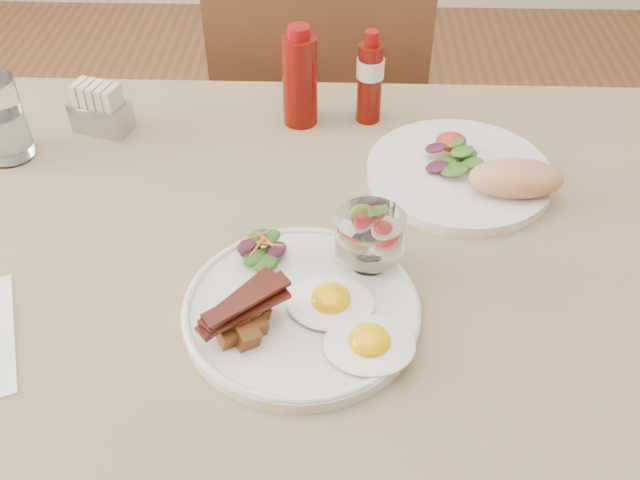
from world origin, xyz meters
TOP-DOWN VIEW (x-y plane):
  - table at (0.00, 0.00)m, footprint 1.33×0.88m
  - chair_far at (0.00, 0.66)m, footprint 0.42×0.42m
  - main_plate at (0.00, -0.11)m, footprint 0.28×0.28m
  - fried_eggs at (0.06, -0.14)m, footprint 0.17×0.18m
  - bacon_potato_pile at (-0.06, -0.15)m, footprint 0.10×0.10m
  - side_salad at (-0.05, -0.04)m, footprint 0.06×0.06m
  - fruit_cup at (0.08, -0.04)m, footprint 0.09×0.09m
  - second_plate at (0.24, 0.15)m, footprint 0.27×0.27m
  - ketchup_bottle at (-0.02, 0.31)m, footprint 0.06×0.06m
  - hot_sauce_bottle at (0.09, 0.32)m, footprint 0.05×0.05m
  - sugar_caddy at (-0.33, 0.28)m, footprint 0.10×0.07m
  - water_glass at (-0.46, 0.20)m, footprint 0.07×0.07m

SIDE VIEW (x-z plane):
  - chair_far at x=0.00m, z-range 0.06..0.99m
  - table at x=0.00m, z-range 0.29..1.04m
  - main_plate at x=0.00m, z-range 0.75..0.77m
  - second_plate at x=0.24m, z-range 0.74..0.80m
  - fried_eggs at x=0.06m, z-range 0.76..0.79m
  - side_salad at x=-0.05m, z-range 0.76..0.80m
  - sugar_caddy at x=-0.33m, z-range 0.75..0.83m
  - bacon_potato_pile at x=-0.06m, z-range 0.77..0.82m
  - water_glass at x=-0.46m, z-range 0.74..0.87m
  - fruit_cup at x=0.08m, z-range 0.77..0.86m
  - hot_sauce_bottle at x=0.09m, z-range 0.75..0.90m
  - ketchup_bottle at x=-0.02m, z-range 0.75..0.91m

